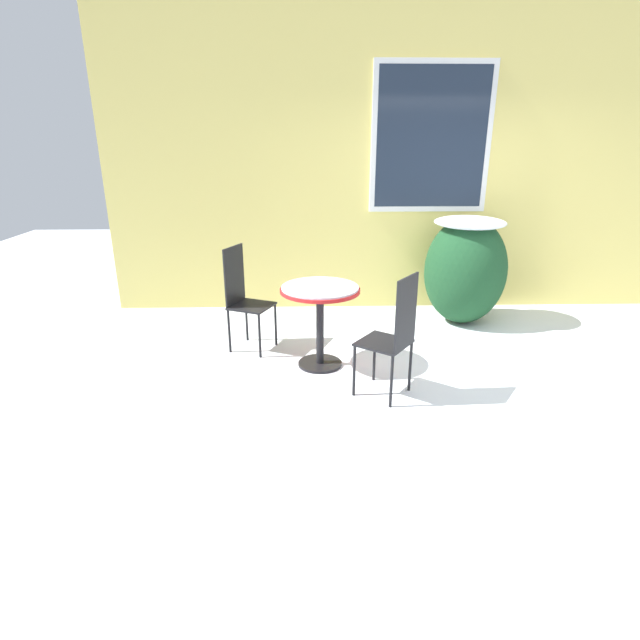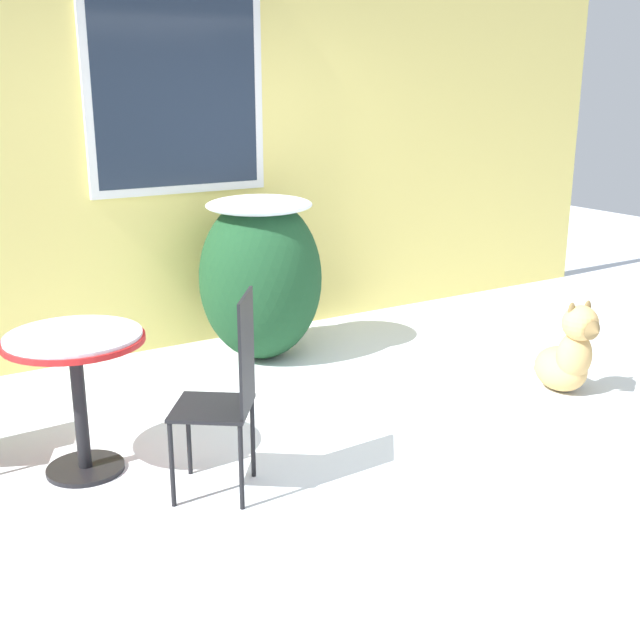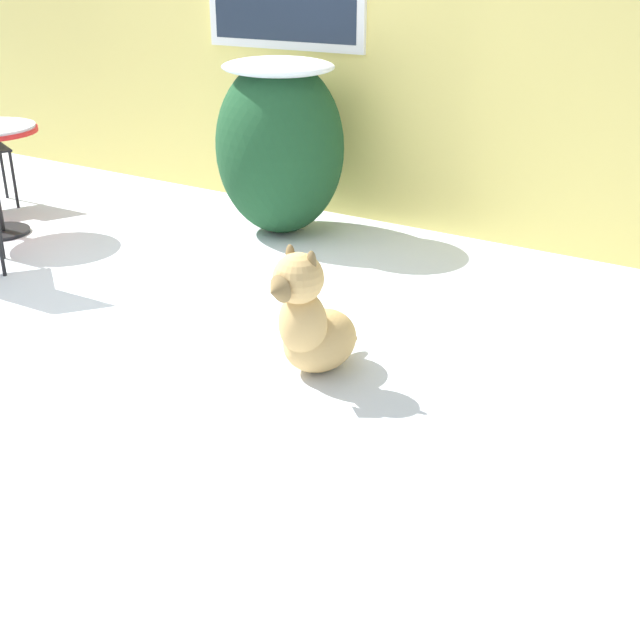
% 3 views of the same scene
% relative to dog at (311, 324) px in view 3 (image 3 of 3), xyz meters
% --- Properties ---
extents(ground_plane, '(16.00, 16.00, 0.00)m').
position_rel_dog_xyz_m(ground_plane, '(-1.47, 0.11, -0.25)').
color(ground_plane, silver).
extents(shrub_left, '(0.90, 0.86, 1.20)m').
position_rel_dog_xyz_m(shrub_left, '(-1.38, 1.69, 0.38)').
color(shrub_left, '#194223').
rests_on(shrub_left, ground_plane).
extents(dog, '(0.37, 0.60, 0.64)m').
position_rel_dog_xyz_m(dog, '(0.00, 0.00, 0.00)').
color(dog, tan).
rests_on(dog, ground_plane).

